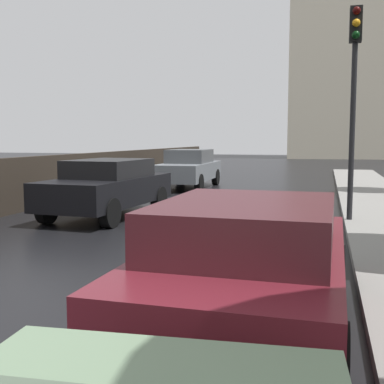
{
  "coord_description": "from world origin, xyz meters",
  "views": [
    {
      "loc": [
        3.57,
        -0.69,
        1.95
      ],
      "look_at": [
        1.13,
        8.4,
        0.94
      ],
      "focal_mm": 46.74,
      "sensor_mm": 36.0,
      "label": 1
    }
  ],
  "objects_px": {
    "car_maroon_near_kerb": "(250,261)",
    "car_grey_mid_road": "(189,168)",
    "car_black_far_ahead": "(108,186)",
    "traffic_light": "(354,75)"
  },
  "relations": [
    {
      "from": "car_maroon_near_kerb",
      "to": "car_grey_mid_road",
      "type": "height_order",
      "value": "car_grey_mid_road"
    },
    {
      "from": "car_black_far_ahead",
      "to": "traffic_light",
      "type": "relative_size",
      "value": 0.92
    },
    {
      "from": "car_grey_mid_road",
      "to": "car_black_far_ahead",
      "type": "relative_size",
      "value": 1.05
    },
    {
      "from": "traffic_light",
      "to": "car_maroon_near_kerb",
      "type": "bearing_deg",
      "value": -100.68
    },
    {
      "from": "car_maroon_near_kerb",
      "to": "car_black_far_ahead",
      "type": "bearing_deg",
      "value": 126.2
    },
    {
      "from": "car_maroon_near_kerb",
      "to": "car_black_far_ahead",
      "type": "height_order",
      "value": "car_black_far_ahead"
    },
    {
      "from": "car_maroon_near_kerb",
      "to": "car_black_far_ahead",
      "type": "xyz_separation_m",
      "value": [
        -4.52,
        6.47,
        0.05
      ]
    },
    {
      "from": "car_maroon_near_kerb",
      "to": "car_grey_mid_road",
      "type": "bearing_deg",
      "value": 109.01
    },
    {
      "from": "car_grey_mid_road",
      "to": "car_black_far_ahead",
      "type": "distance_m",
      "value": 7.64
    },
    {
      "from": "car_maroon_near_kerb",
      "to": "traffic_light",
      "type": "bearing_deg",
      "value": 80.59
    }
  ]
}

